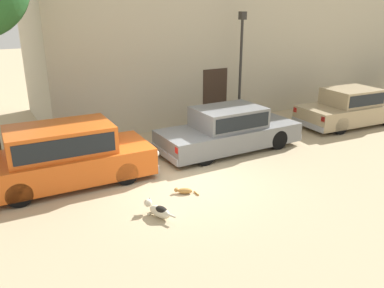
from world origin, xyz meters
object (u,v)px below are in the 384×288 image
(parked_sedan_nearest, at_px, (65,154))
(parked_sedan_third, at_px, (351,107))
(street_lamp, at_px, (241,55))
(stray_dog_spotted, at_px, (158,210))
(parked_sedan_second, at_px, (229,129))
(stray_cat, at_px, (184,191))

(parked_sedan_nearest, bearing_deg, parked_sedan_third, 1.75)
(parked_sedan_third, bearing_deg, street_lamp, 153.41)
(street_lamp, bearing_deg, stray_dog_spotted, -139.36)
(parked_sedan_second, bearing_deg, stray_cat, -142.75)
(parked_sedan_second, bearing_deg, parked_sedan_third, -0.17)
(parked_sedan_second, height_order, parked_sedan_third, parked_sedan_third)
(parked_sedan_third, relative_size, stray_cat, 9.22)
(parked_sedan_second, distance_m, stray_cat, 3.53)
(parked_sedan_third, bearing_deg, stray_dog_spotted, -159.62)
(parked_sedan_nearest, distance_m, stray_dog_spotted, 3.14)
(stray_cat, height_order, street_lamp, street_lamp)
(stray_cat, xyz_separation_m, street_lamp, (4.76, 4.27, 2.58))
(parked_sedan_second, height_order, stray_dog_spotted, parked_sedan_second)
(parked_sedan_second, relative_size, stray_cat, 9.82)
(parked_sedan_second, xyz_separation_m, stray_cat, (-2.78, -2.10, -0.61))
(stray_dog_spotted, bearing_deg, street_lamp, -71.32)
(parked_sedan_third, height_order, stray_dog_spotted, parked_sedan_third)
(parked_sedan_second, bearing_deg, street_lamp, 47.66)
(parked_sedan_third, xyz_separation_m, stray_dog_spotted, (-9.49, -2.77, -0.54))
(parked_sedan_nearest, xyz_separation_m, parked_sedan_third, (10.79, -0.01, -0.10))
(parked_sedan_nearest, distance_m, parked_sedan_second, 5.11)
(parked_sedan_nearest, bearing_deg, street_lamp, 18.96)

